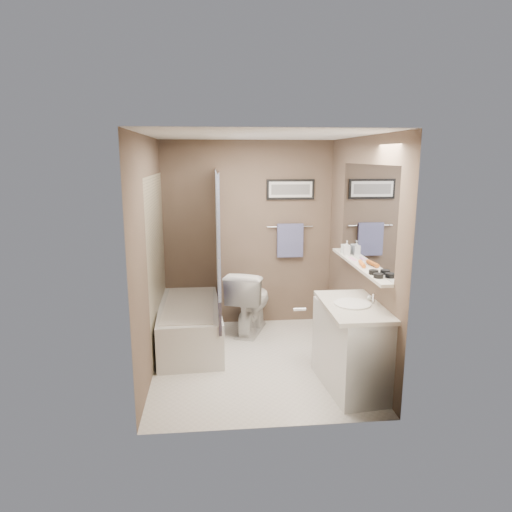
{
  "coord_description": "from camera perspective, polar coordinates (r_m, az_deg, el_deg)",
  "views": [
    {
      "loc": [
        -0.46,
        -4.61,
        2.19
      ],
      "look_at": [
        0.0,
        0.15,
        1.15
      ],
      "focal_mm": 32.0,
      "sensor_mm": 36.0,
      "label": 1
    }
  ],
  "objects": [
    {
      "name": "curtain_rod",
      "position": [
        5.11,
        -4.93,
        10.67
      ],
      "size": [
        0.02,
        1.55,
        0.02
      ],
      "primitive_type": "cylinder",
      "rotation": [
        1.57,
        0.0,
        0.0
      ],
      "color": "silver",
      "rests_on": "wall_left"
    },
    {
      "name": "art_mat",
      "position": [
        5.92,
        4.35,
        8.29
      ],
      "size": [
        0.56,
        0.0,
        0.2
      ],
      "primitive_type": "cube",
      "color": "white",
      "rests_on": "art_frame"
    },
    {
      "name": "art_frame",
      "position": [
        5.94,
        4.33,
        8.29
      ],
      "size": [
        0.62,
        0.02,
        0.26
      ],
      "primitive_type": "cube",
      "color": "black",
      "rests_on": "wall_back"
    },
    {
      "name": "countertop",
      "position": [
        4.39,
        12.07,
        -6.2
      ],
      "size": [
        0.54,
        0.96,
        0.04
      ],
      "primitive_type": "cube",
      "color": "beige",
      "rests_on": "vanity"
    },
    {
      "name": "mirror",
      "position": [
        4.75,
        13.61,
        5.04
      ],
      "size": [
        0.02,
        1.6,
        1.0
      ],
      "primitive_type": "cube",
      "color": "silver",
      "rests_on": "wall_right"
    },
    {
      "name": "bathtub",
      "position": [
        5.5,
        -8.28,
        -8.51
      ],
      "size": [
        0.78,
        1.54,
        0.5
      ],
      "primitive_type": "cube",
      "rotation": [
        0.0,
        0.0,
        0.05
      ],
      "color": "silver",
      "rests_on": "ground"
    },
    {
      "name": "curtain_lower",
      "position": [
        5.35,
        -4.64,
        -5.26
      ],
      "size": [
        0.03,
        1.45,
        0.36
      ],
      "primitive_type": "cube",
      "color": "#2C2A4E",
      "rests_on": "curtain_rod"
    },
    {
      "name": "wall_left",
      "position": [
        4.75,
        -12.9,
        -0.06
      ],
      "size": [
        0.04,
        2.5,
        2.4
      ],
      "primitive_type": "cube",
      "color": "brown",
      "rests_on": "ground"
    },
    {
      "name": "soap_bottle",
      "position": [
        5.21,
        11.28,
        1.02
      ],
      "size": [
        0.08,
        0.08,
        0.16
      ],
      "primitive_type": "imported",
      "rotation": [
        0.0,
        0.0,
        -0.14
      ],
      "color": "#999999",
      "rests_on": "shelf"
    },
    {
      "name": "towel_bar",
      "position": [
        5.97,
        4.28,
        3.69
      ],
      "size": [
        0.6,
        0.02,
        0.02
      ],
      "primitive_type": "cylinder",
      "rotation": [
        0.0,
        1.57,
        0.0
      ],
      "color": "silver",
      "rests_on": "wall_back"
    },
    {
      "name": "tile_surround",
      "position": [
        5.28,
        -12.25,
        -1.03
      ],
      "size": [
        0.02,
        1.55,
        2.0
      ],
      "primitive_type": "cube",
      "color": "#BDB18F",
      "rests_on": "wall_left"
    },
    {
      "name": "art_image",
      "position": [
        5.92,
        4.36,
        8.28
      ],
      "size": [
        0.5,
        0.0,
        0.13
      ],
      "primitive_type": "cube",
      "color": "#595959",
      "rests_on": "art_mat"
    },
    {
      "name": "faucet_knob",
      "position": [
        4.52,
        14.03,
        -5.07
      ],
      "size": [
        0.05,
        0.05,
        0.05
      ],
      "primitive_type": "sphere",
      "color": "silver",
      "rests_on": "countertop"
    },
    {
      "name": "hair_brush_front",
      "position": [
        4.72,
        13.11,
        -0.95
      ],
      "size": [
        0.07,
        0.22,
        0.04
      ],
      "primitive_type": "cylinder",
      "rotation": [
        1.57,
        0.0,
        -0.14
      ],
      "color": "orange",
      "rests_on": "shelf"
    },
    {
      "name": "faucet_spout",
      "position": [
        4.43,
        14.47,
        -5.21
      ],
      "size": [
        0.02,
        0.02,
        0.1
      ],
      "primitive_type": "cylinder",
      "color": "silver",
      "rests_on": "countertop"
    },
    {
      "name": "shelf",
      "position": [
        4.83,
        12.68,
        -1.08
      ],
      "size": [
        0.12,
        1.6,
        0.03
      ],
      "primitive_type": "cube",
      "color": "silver",
      "rests_on": "wall_right"
    },
    {
      "name": "candle_bowl_near",
      "position": [
        4.29,
        15.05,
        -2.39
      ],
      "size": [
        0.09,
        0.09,
        0.04
      ],
      "primitive_type": "cylinder",
      "color": "black",
      "rests_on": "shelf"
    },
    {
      "name": "glass_jar",
      "position": [
        5.3,
        10.98,
        0.89
      ],
      "size": [
        0.08,
        0.08,
        0.1
      ],
      "primitive_type": "cylinder",
      "color": "silver",
      "rests_on": "shelf"
    },
    {
      "name": "door",
      "position": [
        3.71,
        10.66,
        -6.67
      ],
      "size": [
        0.8,
        0.02,
        2.0
      ],
      "primitive_type": "cube",
      "color": "silver",
      "rests_on": "wall_front"
    },
    {
      "name": "toilet",
      "position": [
        5.8,
        -0.78,
        -5.59
      ],
      "size": [
        0.71,
        0.91,
        0.82
      ],
      "primitive_type": "imported",
      "rotation": [
        0.0,
        0.0,
        2.78
      ],
      "color": "white",
      "rests_on": "ground"
    },
    {
      "name": "wall_back",
      "position": [
        5.94,
        -1.0,
        2.69
      ],
      "size": [
        2.2,
        0.04,
        2.4
      ],
      "primitive_type": "cube",
      "color": "brown",
      "rests_on": "ground"
    },
    {
      "name": "vanity",
      "position": [
        4.54,
        11.95,
        -11.23
      ],
      "size": [
        0.59,
        0.95,
        0.8
      ],
      "primitive_type": "cube",
      "rotation": [
        0.0,
        0.0,
        0.1
      ],
      "color": "silver",
      "rests_on": "ground"
    },
    {
      "name": "wall_right",
      "position": [
        4.96,
        12.7,
        0.45
      ],
      "size": [
        0.04,
        2.5,
        2.4
      ],
      "primitive_type": "cube",
      "color": "brown",
      "rests_on": "ground"
    },
    {
      "name": "sink_basin",
      "position": [
        4.38,
        11.96,
        -5.86
      ],
      "size": [
        0.34,
        0.34,
        0.01
      ],
      "primitive_type": "cylinder",
      "color": "white",
      "rests_on": "countertop"
    },
    {
      "name": "ground",
      "position": [
        5.12,
        0.17,
        -13.04
      ],
      "size": [
        2.5,
        2.5,
        0.0
      ],
      "primitive_type": "plane",
      "color": "silver",
      "rests_on": "ground"
    },
    {
      "name": "towel",
      "position": [
        5.98,
        4.29,
        1.95
      ],
      "size": [
        0.34,
        0.05,
        0.44
      ],
      "primitive_type": "cube",
      "color": "#7C82B5",
      "rests_on": "towel_bar"
    },
    {
      "name": "candle_bowl_far",
      "position": [
        4.41,
        14.49,
        -1.98
      ],
      "size": [
        0.09,
        0.09,
        0.04
      ],
      "primitive_type": "cylinder",
      "color": "black",
      "rests_on": "shelf"
    },
    {
      "name": "tub_rim",
      "position": [
        5.42,
        -8.36,
        -6.04
      ],
      "size": [
        0.56,
        1.36,
        0.02
      ],
      "primitive_type": "cube",
      "color": "beige",
      "rests_on": "bathtub"
    },
    {
      "name": "curtain_upper",
      "position": [
        5.17,
        -4.8,
        3.44
      ],
      "size": [
        0.03,
        1.45,
        1.28
      ],
      "primitive_type": "cube",
      "color": "silver",
      "rests_on": "curtain_rod"
    },
    {
      "name": "ceiling",
      "position": [
        4.63,
        0.18,
        14.63
      ],
      "size": [
        2.2,
        2.5,
        0.04
      ],
      "primitive_type": "cube",
      "color": "white",
      "rests_on": "wall_back"
    },
    {
      "name": "door_handle",
      "position": [
        3.68,
        5.46,
        -6.66
      ],
      "size": [
        0.1,
        0.02,
        0.02
      ],
      "primitive_type": "cylinder",
      "rotation": [
        0.0,
        1.57,
        0.0
      ],
      "color": "silver",
      "rests_on": "door"
    },
    {
      "name": "pink_comb",
      "position": [
        5.01,
        11.97,
        -0.34
      ],
      "size": [
        0.04,
        0.16,
        0.01
      ],
      "primitive_type": "cube",
      "rotation": [
        0.0,
        0.0,
        0.07
      ],
      "color": "#F696CA",
      "rests_on": "shelf"
    },
    {
      "name": "wall_front",
      "position": [
        3.55,
        2.15,
        -3.95
      ],
      "size": [
        2.2,
        0.04,
        2.4
      ],
      "primitive_type": "cube",
      "color": "brown",
      "rests_on": "ground"
    }
  ]
}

